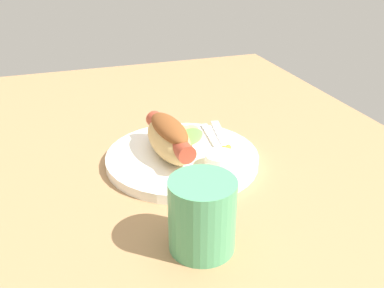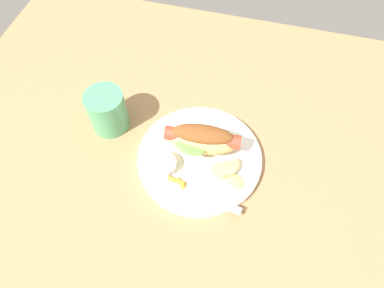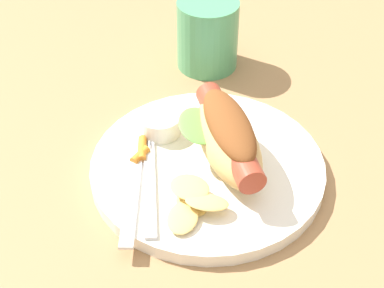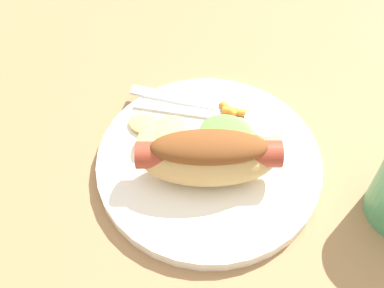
{
  "view_description": "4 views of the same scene",
  "coord_description": "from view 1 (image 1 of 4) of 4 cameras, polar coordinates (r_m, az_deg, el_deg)",
  "views": [
    {
      "loc": [
        -60.15,
        16.19,
        35.04
      ],
      "look_at": [
        -1.64,
        -3.34,
        4.03
      ],
      "focal_mm": 39.91,
      "sensor_mm": 36.0,
      "label": 1
    },
    {
      "loc": [
        7.69,
        -37.55,
        63.74
      ],
      "look_at": [
        -1.87,
        -1.06,
        3.84
      ],
      "focal_mm": 32.96,
      "sensor_mm": 36.0,
      "label": 2
    },
    {
      "loc": [
        45.42,
        -11.79,
        45.21
      ],
      "look_at": [
        0.53,
        -3.97,
        5.01
      ],
      "focal_mm": 54.94,
      "sensor_mm": 36.0,
      "label": 3
    },
    {
      "loc": [
        -0.75,
        29.82,
        46.14
      ],
      "look_at": [
        1.83,
        -0.95,
        5.71
      ],
      "focal_mm": 45.45,
      "sensor_mm": 36.0,
      "label": 4
    }
  ],
  "objects": [
    {
      "name": "fork",
      "position": [
        0.75,
        2.99,
        0.3
      ],
      "size": [
        15.73,
        2.82,
        0.4
      ],
      "rotation": [
        0.0,
        0.0,
        3.04
      ],
      "color": "silver",
      "rests_on": "plate"
    },
    {
      "name": "knife",
      "position": [
        0.76,
        4.04,
        0.83
      ],
      "size": [
        14.51,
        3.97,
        0.36
      ],
      "primitive_type": "cube",
      "rotation": [
        0.0,
        0.0,
        2.96
      ],
      "color": "silver",
      "rests_on": "plate"
    },
    {
      "name": "plate",
      "position": [
        0.72,
        -1.32,
        -1.85
      ],
      "size": [
        25.46,
        25.46,
        1.6
      ],
      "primitive_type": "cylinder",
      "color": "white",
      "rests_on": "ground_plane"
    },
    {
      "name": "sauce_ramekin",
      "position": [
        0.67,
        3.8,
        -2.23
      ],
      "size": [
        4.88,
        4.88,
        2.31
      ],
      "primitive_type": "cylinder",
      "color": "white",
      "rests_on": "plate"
    },
    {
      "name": "hot_dog",
      "position": [
        0.69,
        -3.22,
        0.82
      ],
      "size": [
        15.38,
        9.52,
        6.43
      ],
      "rotation": [
        0.0,
        0.0,
        3.23
      ],
      "color": "tan",
      "rests_on": "plate"
    },
    {
      "name": "ground_plane",
      "position": [
        0.72,
        -2.94,
        -3.33
      ],
      "size": [
        120.0,
        90.0,
        1.8
      ],
      "primitive_type": "cube",
      "color": "#9E754C"
    },
    {
      "name": "chips_pile",
      "position": [
        0.77,
        -0.74,
        1.73
      ],
      "size": [
        8.19,
        7.16,
        1.88
      ],
      "color": "#E5C068",
      "rests_on": "plate"
    },
    {
      "name": "carrot_garnish",
      "position": [
        0.71,
        4.62,
        -1.04
      ],
      "size": [
        4.06,
        2.38,
        0.97
      ],
      "color": "orange",
      "rests_on": "plate"
    },
    {
      "name": "drinking_cup",
      "position": [
        0.51,
        1.37,
        -9.48
      ],
      "size": [
        8.16,
        8.16,
        9.37
      ],
      "primitive_type": "cylinder",
      "color": "#4C9E6B",
      "rests_on": "ground_plane"
    }
  ]
}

